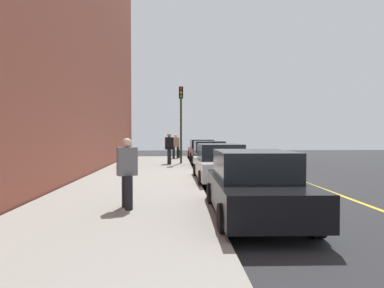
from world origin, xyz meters
name	(u,v)px	position (x,y,z in m)	size (l,w,h in m)	color
ground_plane	(222,181)	(0.00, 0.00, 0.00)	(56.00, 56.00, 0.00)	#28282B
sidewalk	(140,180)	(0.00, -3.30, 0.07)	(28.00, 4.60, 0.15)	gray
lane_stripe_centre	(300,180)	(0.00, 3.20, 0.00)	(28.00, 0.14, 0.01)	gold
snow_bank_curb	(202,174)	(-1.75, -0.70, 0.11)	(4.06, 0.56, 0.22)	white
parked_car_red	(202,150)	(-11.45, 0.01, 0.76)	(4.69, 1.96, 1.51)	black
parked_car_charcoal	(209,155)	(-5.47, -0.01, 0.76)	(4.37, 1.91, 1.51)	black
parked_car_white	(220,163)	(0.60, -0.16, 0.76)	(4.41, 1.95, 1.51)	black
parked_car_black	(255,185)	(6.50, -0.14, 0.76)	(4.31, 1.96, 1.51)	black
pedestrian_tan_coat	(176,145)	(-11.64, -1.88, 1.08)	(0.56, 0.53, 1.75)	black
pedestrian_grey_coat	(127,171)	(5.89, -3.01, 1.03)	(0.52, 0.51, 1.64)	black
pedestrian_black_coat	(169,148)	(-6.72, -2.27, 1.12)	(0.60, 0.52, 1.81)	black
traffic_light_pole	(181,112)	(-7.09, -1.56, 3.25)	(0.35, 0.26, 4.61)	#2D2D19
rolling_suitcase	(178,154)	(-12.16, -1.69, 0.45)	(0.34, 0.22, 0.96)	#191E38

